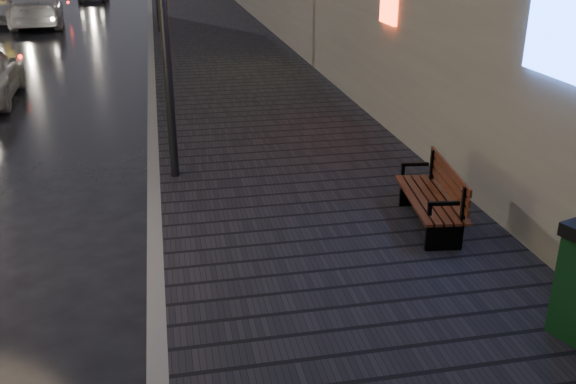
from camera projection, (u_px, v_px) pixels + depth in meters
The scene contains 5 objects.
sidewalk at pixel (215, 36), 24.49m from camera, with size 4.60×58.00×0.15m, color black.
curb at pixel (151, 38), 24.05m from camera, with size 0.20×58.00×0.15m, color slate.
bench at pixel (435, 196), 8.57m from camera, with size 0.80×1.75×0.86m.
taxi_mid at pixel (36, 8), 27.04m from camera, with size 2.15×5.28×1.53m, color silver.
taxi_far at pixel (2, 4), 28.40m from camera, with size 2.50×5.42×1.51m, color silver.
Camera 1 is at (1.73, -3.98, 3.91)m, focal length 40.00 mm.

